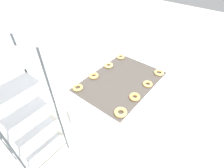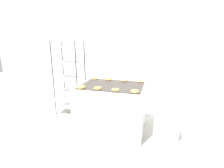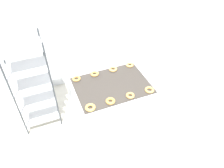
% 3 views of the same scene
% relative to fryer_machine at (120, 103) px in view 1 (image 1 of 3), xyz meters
% --- Properties ---
extents(ground_plane, '(14.00, 14.00, 0.00)m').
position_rel_fryer_machine_xyz_m(ground_plane, '(-0.00, -0.72, -0.44)').
color(ground_plane, beige).
extents(wall_back, '(8.00, 0.05, 2.80)m').
position_rel_fryer_machine_xyz_m(wall_back, '(-0.00, 1.40, 0.96)').
color(wall_back, silver).
rests_on(wall_back, ground_plane).
extents(fryer_machine, '(1.24, 0.94, 0.89)m').
position_rel_fryer_machine_xyz_m(fryer_machine, '(0.00, 0.00, 0.00)').
color(fryer_machine, silver).
rests_on(fryer_machine, ground_plane).
extents(baking_rack_cart, '(0.60, 0.47, 1.68)m').
position_rel_fryer_machine_xyz_m(baking_rack_cart, '(-1.15, 0.52, 0.41)').
color(baking_rack_cart, '#33383D').
rests_on(baking_rack_cart, ground_plane).
extents(glaze_bin, '(0.39, 0.29, 0.39)m').
position_rel_fryer_machine_xyz_m(glaze_bin, '(1.04, -0.03, -0.25)').
color(glaze_bin, silver).
rests_on(glaze_bin, ground_plane).
extents(donut_near_left, '(0.15, 0.15, 0.04)m').
position_rel_fryer_machine_xyz_m(donut_near_left, '(-0.47, -0.34, 0.47)').
color(donut_near_left, tan).
rests_on(donut_near_left, fryer_machine).
extents(donut_near_midleft, '(0.14, 0.14, 0.04)m').
position_rel_fryer_machine_xyz_m(donut_near_midleft, '(-0.16, -0.33, 0.47)').
color(donut_near_midleft, gold).
rests_on(donut_near_midleft, fryer_machine).
extents(donut_near_midright, '(0.13, 0.13, 0.04)m').
position_rel_fryer_machine_xyz_m(donut_near_midright, '(0.15, -0.34, 0.46)').
color(donut_near_midright, tan).
rests_on(donut_near_midright, fryer_machine).
extents(donut_near_right, '(0.14, 0.14, 0.03)m').
position_rel_fryer_machine_xyz_m(donut_near_right, '(0.47, -0.34, 0.46)').
color(donut_near_right, '#DDA14F').
rests_on(donut_near_right, fryer_machine).
extents(donut_far_left, '(0.13, 0.13, 0.03)m').
position_rel_fryer_machine_xyz_m(donut_far_left, '(-0.48, 0.34, 0.46)').
color(donut_far_left, '#C59347').
rests_on(donut_far_left, fryer_machine).
extents(donut_far_midleft, '(0.14, 0.14, 0.04)m').
position_rel_fryer_machine_xyz_m(donut_far_midleft, '(-0.17, 0.35, 0.47)').
color(donut_far_midleft, '#D1954A').
rests_on(donut_far_midleft, fryer_machine).
extents(donut_far_midright, '(0.14, 0.14, 0.04)m').
position_rel_fryer_machine_xyz_m(donut_far_midright, '(0.16, 0.35, 0.47)').
color(donut_far_midright, tan).
rests_on(donut_far_midright, fryer_machine).
extents(donut_far_right, '(0.13, 0.13, 0.04)m').
position_rel_fryer_machine_xyz_m(donut_far_right, '(0.48, 0.35, 0.46)').
color(donut_far_right, '#DB9B52').
rests_on(donut_far_right, fryer_machine).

